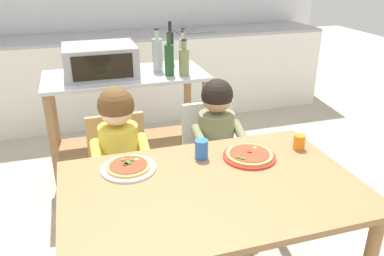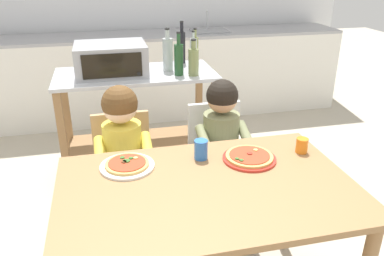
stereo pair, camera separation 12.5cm
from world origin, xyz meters
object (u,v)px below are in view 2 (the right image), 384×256
at_px(bottle_squat_spirits, 194,61).
at_px(child_in_yellow_shirt, 124,152).
at_px(pizza_plate_red_rimmed, 249,157).
at_px(bottle_dark_olive_oil, 193,53).
at_px(pizza_plate_white, 127,165).
at_px(kitchen_island_cart, 138,110).
at_px(drinking_cup_blue, 201,150).
at_px(dining_table, 207,205).
at_px(bottle_slim_sauce, 168,54).
at_px(dining_chair_right, 217,157).
at_px(bottle_tall_green_wine, 195,49).
at_px(bottle_clear_vinegar, 182,46).
at_px(child_in_olive_shirt, 224,141).
at_px(dining_chair_left, 125,171).
at_px(drinking_cup_orange, 302,145).
at_px(toaster_oven, 111,59).
at_px(bottle_brown_beer, 179,59).

relative_size(bottle_squat_spirits, child_in_yellow_shirt, 0.25).
bearing_deg(pizza_plate_red_rimmed, bottle_dark_olive_oil, 89.80).
distance_m(bottle_squat_spirits, pizza_plate_white, 1.14).
xyz_separation_m(kitchen_island_cart, bottle_dark_olive_oil, (0.45, 0.04, 0.41)).
relative_size(kitchen_island_cart, drinking_cup_blue, 11.73).
relative_size(dining_table, pizza_plate_white, 5.04).
bearing_deg(bottle_slim_sauce, bottle_squat_spirits, -46.81).
bearing_deg(dining_chair_right, bottle_tall_green_wine, 86.30).
height_order(bottle_slim_sauce, pizza_plate_white, bottle_slim_sauce).
xyz_separation_m(kitchen_island_cart, drinking_cup_blue, (0.21, -1.12, 0.19)).
bearing_deg(drinking_cup_blue, bottle_dark_olive_oil, 78.52).
bearing_deg(bottle_clear_vinegar, child_in_olive_shirt, -87.14).
distance_m(child_in_yellow_shirt, pizza_plate_red_rimmed, 0.71).
bearing_deg(dining_chair_left, drinking_cup_orange, -28.12).
xyz_separation_m(kitchen_island_cart, dining_chair_left, (-0.16, -0.70, -0.12)).
distance_m(toaster_oven, pizza_plate_white, 1.17).
relative_size(bottle_clear_vinegar, child_in_olive_shirt, 0.33).
distance_m(dining_chair_right, child_in_yellow_shirt, 0.65).
distance_m(bottle_dark_olive_oil, pizza_plate_white, 1.34).
bearing_deg(bottle_slim_sauce, drinking_cup_orange, -67.49).
bearing_deg(pizza_plate_white, kitchen_island_cart, 82.05).
distance_m(kitchen_island_cart, toaster_oven, 0.44).
height_order(bottle_squat_spirits, child_in_yellow_shirt, bottle_squat_spirits).
xyz_separation_m(bottle_slim_sauce, bottle_tall_green_wine, (0.25, 0.19, -0.02)).
bearing_deg(toaster_oven, drinking_cup_blue, -71.71).
distance_m(bottle_clear_vinegar, bottle_tall_green_wine, 0.11).
relative_size(bottle_brown_beer, child_in_yellow_shirt, 0.30).
xyz_separation_m(bottle_slim_sauce, bottle_clear_vinegar, (0.15, 0.20, 0.01)).
distance_m(dining_table, drinking_cup_orange, 0.61).
relative_size(kitchen_island_cart, child_in_olive_shirt, 1.17).
bearing_deg(bottle_dark_olive_oil, dining_chair_right, -90.34).
bearing_deg(kitchen_island_cart, dining_chair_right, -56.10).
bearing_deg(dining_table, pizza_plate_white, 143.61).
height_order(bottle_dark_olive_oil, child_in_yellow_shirt, bottle_dark_olive_oil).
distance_m(kitchen_island_cart, bottle_tall_green_wine, 0.67).
distance_m(kitchen_island_cart, pizza_plate_white, 1.15).
xyz_separation_m(bottle_tall_green_wine, child_in_yellow_shirt, (-0.65, -1.02, -0.33)).
bearing_deg(pizza_plate_red_rimmed, child_in_yellow_shirt, 148.04).
xyz_separation_m(dining_chair_right, drinking_cup_orange, (0.29, -0.52, 0.30)).
bearing_deg(bottle_tall_green_wine, dining_chair_right, -93.70).
bearing_deg(bottle_brown_beer, drinking_cup_orange, -67.49).
bearing_deg(toaster_oven, child_in_yellow_shirt, -89.40).
bearing_deg(dining_table, bottle_clear_vinegar, 82.17).
distance_m(bottle_tall_green_wine, drinking_cup_orange, 1.41).
relative_size(child_in_yellow_shirt, drinking_cup_orange, 13.15).
height_order(toaster_oven, dining_table, toaster_oven).
relative_size(bottle_dark_olive_oil, pizza_plate_red_rimmed, 1.05).
bearing_deg(drinking_cup_blue, dining_chair_left, 130.85).
distance_m(toaster_oven, dining_chair_left, 0.88).
distance_m(bottle_slim_sauce, bottle_tall_green_wine, 0.32).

